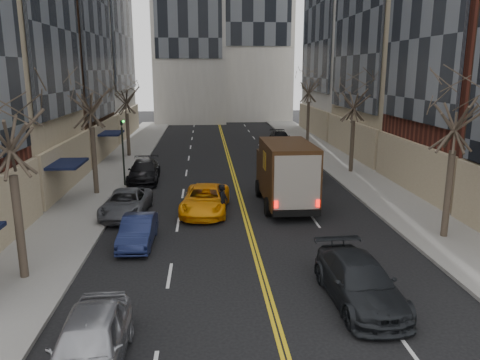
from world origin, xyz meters
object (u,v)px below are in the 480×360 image
Objects in this scene: observer_sedan at (359,281)px; taxi at (205,200)px; pedestrian at (223,202)px; ups_truck at (286,174)px.

observer_sedan reaches higher than taxi.
pedestrian is (-4.16, 9.10, 0.21)m from observer_sedan.
observer_sedan is 1.00× the size of taxi.
observer_sedan is at bearing -134.24° from pedestrian.
ups_truck is at bearing -36.42° from pedestrian.
observer_sedan is 2.72× the size of pedestrian.
ups_truck is 1.32× the size of observer_sedan.
ups_truck reaches higher than taxi.
ups_truck reaches higher than pedestrian.
pedestrian is at bearing 111.98° from observer_sedan.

